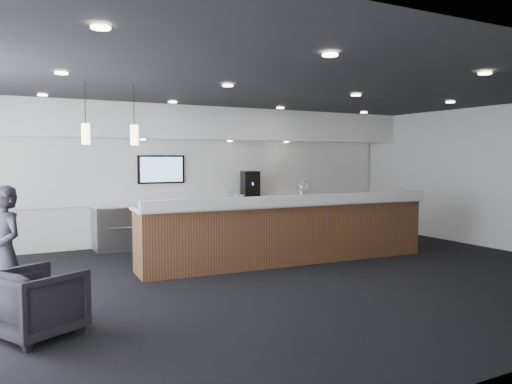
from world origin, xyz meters
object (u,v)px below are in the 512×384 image
coffee_machine (250,185)px  lounge_guest (4,252)px  service_counter (288,231)px  armchair (38,302)px

coffee_machine → lounge_guest: 6.53m
coffee_machine → lounge_guest: coffee_machine is taller
service_counter → coffee_machine: coffee_machine is taller
service_counter → coffee_machine: 2.87m
lounge_guest → armchair: bearing=-7.6°
service_counter → lounge_guest: size_ratio=3.54×
armchair → coffee_machine: bearing=-74.4°
service_counter → armchair: service_counter is taller
coffee_machine → lounge_guest: bearing=-134.2°
coffee_machine → armchair: coffee_machine is taller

